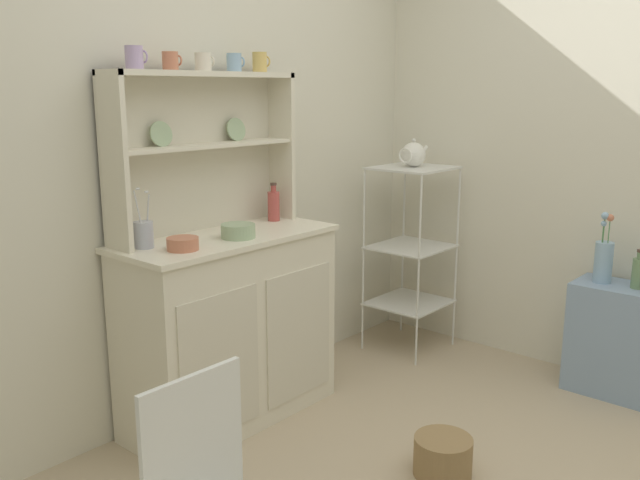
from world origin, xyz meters
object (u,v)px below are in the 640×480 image
hutch_shelf_unit (200,140)px  porcelain_teapot (413,155)px  hutch_cabinet (230,326)px  flower_vase (604,259)px  bowl_mixing_large (183,244)px  floor_basket (443,456)px  jam_bottle (274,205)px  cup_lilac_0 (135,58)px  oil_bottle (638,272)px  utensil_jar (144,234)px  bakers_rack (411,238)px  side_shelf_blue (621,341)px

hutch_shelf_unit → porcelain_teapot: (1.29, -0.30, -0.14)m
hutch_cabinet → flower_vase: flower_vase is taller
hutch_cabinet → bowl_mixing_large: (-0.30, -0.07, 0.46)m
floor_basket → bowl_mixing_large: 1.36m
floor_basket → jam_bottle: bearing=81.5°
cup_lilac_0 → flower_vase: cup_lilac_0 is taller
floor_basket → bowl_mixing_large: bowl_mixing_large is taller
flower_vase → bowl_mixing_large: bearing=147.9°
hutch_cabinet → oil_bottle: hutch_cabinet is taller
hutch_cabinet → hutch_shelf_unit: 0.86m
jam_bottle → oil_bottle: 1.81m
bowl_mixing_large → floor_basket: bearing=-60.8°
jam_bottle → oil_bottle: size_ratio=0.97×
hutch_shelf_unit → porcelain_teapot: bearing=-13.0°
hutch_shelf_unit → oil_bottle: size_ratio=4.99×
utensil_jar → porcelain_teapot: bearing=-7.2°
jam_bottle → flower_vase: size_ratio=0.52×
bakers_rack → oil_bottle: bearing=-82.3°
jam_bottle → utensil_jar: size_ratio=0.75×
flower_vase → hutch_cabinet: bearing=141.1°
side_shelf_blue → oil_bottle: (-0.00, -0.05, 0.37)m
side_shelf_blue → utensil_jar: utensil_jar is taller
hutch_cabinet → side_shelf_blue: size_ratio=1.83×
side_shelf_blue → cup_lilac_0: 2.67m
hutch_cabinet → cup_lilac_0: bearing=160.7°
floor_basket → utensil_jar: utensil_jar is taller
floor_basket → utensil_jar: bearing=119.0°
utensil_jar → jam_bottle: bearing=0.6°
side_shelf_blue → porcelain_teapot: porcelain_teapot is taller
flower_vase → oil_bottle: bearing=-89.7°
hutch_cabinet → bowl_mixing_large: 0.55m
flower_vase → oil_bottle: flower_vase is taller
utensil_jar → porcelain_teapot: (1.68, -0.21, 0.22)m
side_shelf_blue → jam_bottle: jam_bottle is taller
cup_lilac_0 → bowl_mixing_large: size_ratio=0.71×
hutch_shelf_unit → jam_bottle: hutch_shelf_unit is taller
hutch_cabinet → jam_bottle: size_ratio=5.50×
floor_basket → flower_vase: size_ratio=0.65×
hutch_cabinet → flower_vase: (1.46, -1.18, 0.23)m
floor_basket → porcelain_teapot: size_ratio=1.03×
floor_basket → flower_vase: 1.39m
hutch_cabinet → jam_bottle: 0.64m
porcelain_teapot → oil_bottle: 1.32m
hutch_cabinet → bakers_rack: (1.29, -0.13, 0.22)m
hutch_shelf_unit → jam_bottle: (0.38, -0.08, -0.34)m
cup_lilac_0 → bowl_mixing_large: 0.76m
hutch_cabinet → cup_lilac_0: size_ratio=11.31×
cup_lilac_0 → floor_basket: bearing=-63.4°
cup_lilac_0 → bowl_mixing_large: (0.04, -0.20, -0.74)m
hutch_shelf_unit → floor_basket: size_ratio=4.12×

